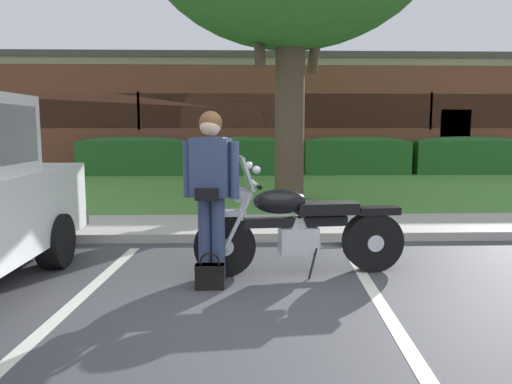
{
  "coord_description": "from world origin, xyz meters",
  "views": [
    {
      "loc": [
        -0.67,
        -3.82,
        1.55
      ],
      "look_at": [
        -0.5,
        1.47,
        0.85
      ],
      "focal_mm": 34.7,
      "sensor_mm": 36.0,
      "label": 1
    }
  ],
  "objects": [
    {
      "name": "concrete_walk",
      "position": [
        0.0,
        3.64,
        0.04
      ],
      "size": [
        60.0,
        1.5,
        0.08
      ],
      "primitive_type": "cube",
      "color": "#B7B2A8",
      "rests_on": "ground"
    },
    {
      "name": "hedge_center_left",
      "position": [
        -0.51,
        11.72,
        0.65
      ],
      "size": [
        2.67,
        0.9,
        1.24
      ],
      "color": "#286028",
      "rests_on": "ground"
    },
    {
      "name": "stall_stripe_0",
      "position": [
        -2.16,
        0.2,
        0.0
      ],
      "size": [
        0.39,
        4.4,
        0.01
      ],
      "primitive_type": "cube",
      "rotation": [
        0.0,
        0.0,
        -0.06
      ],
      "color": "silver",
      "rests_on": "ground"
    },
    {
      "name": "rider_person",
      "position": [
        -0.97,
        1.06,
        0.99
      ],
      "size": [
        0.56,
        0.35,
        1.7
      ],
      "color": "black",
      "rests_on": "ground"
    },
    {
      "name": "hedge_left",
      "position": [
        -4.0,
        11.72,
        0.65
      ],
      "size": [
        3.39,
        0.9,
        1.24
      ],
      "color": "#286028",
      "rests_on": "ground"
    },
    {
      "name": "hedge_right",
      "position": [
        6.49,
        11.72,
        0.65
      ],
      "size": [
        3.31,
        0.9,
        1.24
      ],
      "color": "#286028",
      "rests_on": "ground"
    },
    {
      "name": "motorcycle",
      "position": [
        0.04,
        1.28,
        0.49
      ],
      "size": [
        2.24,
        0.82,
        1.26
      ],
      "color": "black",
      "rests_on": "ground"
    },
    {
      "name": "stall_stripe_1",
      "position": [
        0.55,
        0.2,
        0.0
      ],
      "size": [
        0.39,
        4.4,
        0.01
      ],
      "primitive_type": "cube",
      "rotation": [
        0.0,
        0.0,
        -0.06
      ],
      "color": "silver",
      "rests_on": "ground"
    },
    {
      "name": "hedge_center_right",
      "position": [
        2.99,
        11.72,
        0.65
      ],
      "size": [
        3.31,
        0.9,
        1.24
      ],
      "color": "#286028",
      "rests_on": "ground"
    },
    {
      "name": "ground_plane",
      "position": [
        0.0,
        0.0,
        0.0
      ],
      "size": [
        140.0,
        140.0,
        0.0
      ],
      "primitive_type": "plane",
      "color": "#424247"
    },
    {
      "name": "brick_building",
      "position": [
        0.81,
        17.67,
        1.96
      ],
      "size": [
        27.95,
        11.15,
        3.92
      ],
      "color": "brown",
      "rests_on": "ground"
    },
    {
      "name": "handbag",
      "position": [
        -0.97,
        0.79,
        0.14
      ],
      "size": [
        0.28,
        0.13,
        0.36
      ],
      "color": "black",
      "rests_on": "ground"
    },
    {
      "name": "curb_strip",
      "position": [
        0.0,
        2.79,
        0.06
      ],
      "size": [
        60.0,
        0.2,
        0.12
      ],
      "primitive_type": "cube",
      "color": "#B7B2A8",
      "rests_on": "ground"
    },
    {
      "name": "grass_lawn",
      "position": [
        0.0,
        8.14,
        0.03
      ],
      "size": [
        60.0,
        7.51,
        0.06
      ],
      "primitive_type": "cube",
      "color": "#518E3D",
      "rests_on": "ground"
    }
  ]
}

